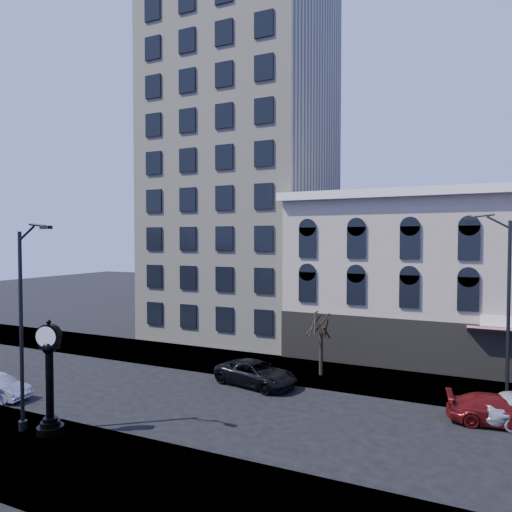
% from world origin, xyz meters
% --- Properties ---
extents(ground, '(160.00, 160.00, 0.00)m').
position_xyz_m(ground, '(0.00, 0.00, 0.00)').
color(ground, black).
rests_on(ground, ground).
extents(sidewalk_far, '(160.00, 6.00, 0.12)m').
position_xyz_m(sidewalk_far, '(0.00, 8.00, 0.06)').
color(sidewalk_far, gray).
rests_on(sidewalk_far, ground).
extents(sidewalk_near, '(160.00, 6.00, 0.12)m').
position_xyz_m(sidewalk_near, '(0.00, -8.00, 0.06)').
color(sidewalk_near, gray).
rests_on(sidewalk_near, ground).
extents(cream_tower, '(15.90, 15.40, 42.50)m').
position_xyz_m(cream_tower, '(-6.11, 18.88, 19.32)').
color(cream_tower, beige).
rests_on(cream_tower, ground).
extents(victorian_row, '(22.60, 11.19, 12.50)m').
position_xyz_m(victorian_row, '(12.00, 15.89, 6.00)').
color(victorian_row, '#AD9F8E').
rests_on(victorian_row, ground).
extents(street_clock, '(1.18, 1.18, 5.22)m').
position_xyz_m(street_clock, '(-3.61, -6.41, 2.48)').
color(street_clock, black).
rests_on(street_clock, sidewalk_near).
extents(street_lamp_near, '(2.53, 0.51, 9.78)m').
position_xyz_m(street_lamp_near, '(-4.33, -6.77, 7.51)').
color(street_lamp_near, black).
rests_on(street_lamp_near, sidewalk_near).
extents(street_lamp_far, '(2.68, 0.84, 10.45)m').
position_xyz_m(street_lamp_far, '(14.95, 6.16, 8.01)').
color(street_lamp_far, black).
rests_on(street_lamp_far, sidewalk_far).
extents(bare_tree_far, '(2.75, 2.75, 4.73)m').
position_xyz_m(bare_tree_far, '(5.08, 7.51, 3.68)').
color(bare_tree_far, black).
rests_on(bare_tree_far, sidewalk_far).
extents(car_far_a, '(5.73, 3.55, 1.48)m').
position_xyz_m(car_far_a, '(1.96, 4.09, 0.74)').
color(car_far_a, black).
rests_on(car_far_a, ground).
extents(car_far_b, '(5.06, 2.51, 1.41)m').
position_xyz_m(car_far_b, '(15.26, 3.52, 0.71)').
color(car_far_b, maroon).
rests_on(car_far_b, ground).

